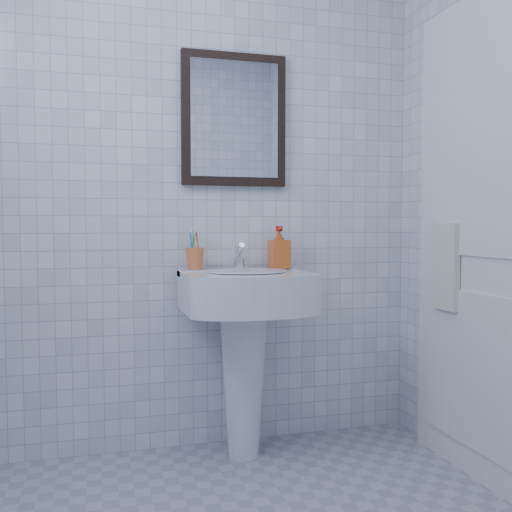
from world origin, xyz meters
name	(u,v)px	position (x,y,z in m)	size (l,w,h in m)	color
wall_back	(192,183)	(0.00, 1.20, 1.25)	(2.20, 0.02, 2.50)	white
washbasin	(245,332)	(0.20, 0.99, 0.57)	(0.56, 0.41, 0.86)	white
faucet	(239,259)	(0.20, 1.09, 0.90)	(0.05, 0.11, 0.13)	silver
toothbrush_cup	(195,259)	(-0.01, 1.10, 0.90)	(0.08, 0.08, 0.10)	orange
soap_dispenser	(279,247)	(0.39, 1.09, 0.95)	(0.09, 0.09, 0.20)	#D75515
wall_mirror	(234,120)	(0.20, 1.18, 1.55)	(0.50, 0.04, 0.62)	black
bathroom_door	(478,238)	(1.08, 0.55, 1.00)	(0.04, 0.80, 2.00)	silver
towel_ring	(451,226)	(1.06, 0.71, 1.05)	(0.18, 0.18, 0.01)	silver
hand_towel	(446,267)	(1.04, 0.71, 0.87)	(0.03, 0.16, 0.38)	white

